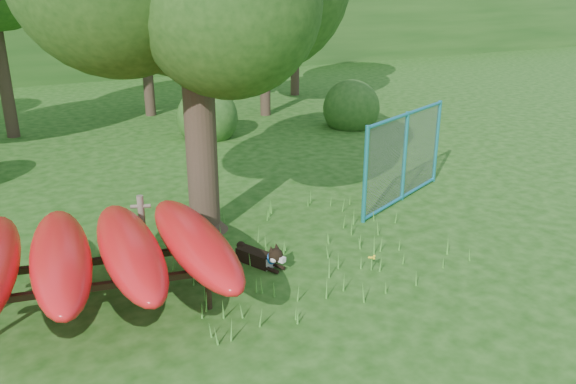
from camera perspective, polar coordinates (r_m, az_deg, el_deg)
ground at (r=8.55m, az=2.93°, el=-8.91°), size 80.00×80.00×0.00m
wooden_post at (r=9.11m, az=-14.55°, el=-3.51°), size 0.31×0.17×1.13m
kayak_rack at (r=7.82m, az=-18.96°, el=-5.88°), size 3.63×3.90×1.12m
husky_dog at (r=8.89m, az=-2.64°, el=-6.60°), size 0.53×0.97×0.45m
fence_section at (r=11.66m, az=11.76°, el=3.52°), size 2.98×1.24×3.09m
wildflower_clump at (r=8.82m, az=8.53°, el=-6.70°), size 0.12×0.12×0.25m
shrub_right at (r=18.27m, az=6.38°, el=6.61°), size 1.80×1.80×1.80m
shrub_mid at (r=16.96m, az=-8.09°, el=5.51°), size 1.80×1.80×1.80m
wooded_hillside at (r=34.53m, az=-24.36°, el=16.20°), size 80.00×12.00×6.00m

